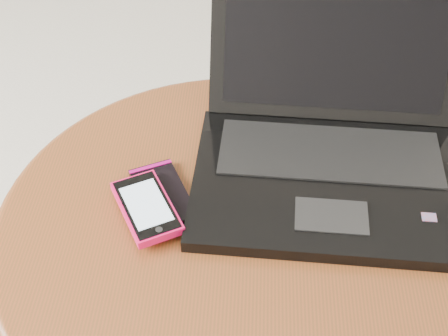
{
  "coord_description": "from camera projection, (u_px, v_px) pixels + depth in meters",
  "views": [
    {
      "loc": [
        -0.04,
        -0.62,
        1.03
      ],
      "look_at": [
        -0.07,
        -0.09,
        0.52
      ],
      "focal_mm": 51.5,
      "sensor_mm": 36.0,
      "label": 1
    }
  ],
  "objects": [
    {
      "name": "table",
      "position": [
        235.0,
        270.0,
        0.83
      ],
      "size": [
        0.58,
        0.58,
        0.46
      ],
      "color": "#582D15",
      "rests_on": "ground"
    },
    {
      "name": "laptop",
      "position": [
        332.0,
        142.0,
        0.8
      ],
      "size": [
        0.34,
        0.32,
        0.21
      ],
      "color": "black",
      "rests_on": "table"
    },
    {
      "name": "phone_black",
      "position": [
        163.0,
        195.0,
        0.78
      ],
      "size": [
        0.1,
        0.12,
        0.01
      ],
      "color": "black",
      "rests_on": "table"
    },
    {
      "name": "phone_pink",
      "position": [
        147.0,
        207.0,
        0.75
      ],
      "size": [
        0.1,
        0.12,
        0.01
      ],
      "color": "#F50F57",
      "rests_on": "phone_black"
    }
  ]
}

